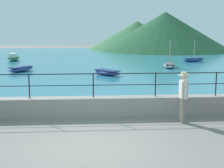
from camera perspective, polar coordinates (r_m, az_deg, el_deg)
The scene contains 12 objects.
ground_plane at distance 8.50m, azimuth -3.20°, elevation -11.67°, with size 120.00×120.00×0.00m, color slate.
promenade_wall at distance 11.45m, azimuth -3.44°, elevation -4.17°, with size 20.00×0.56×0.70m, color gray.
railing at distance 11.25m, azimuth -3.50°, elevation 0.71°, with size 18.44×0.04×0.90m.
lake_water at distance 33.89m, azimuth -3.82°, elevation 4.55°, with size 64.00×44.32×0.06m, color teal.
hill_main at distance 49.52m, azimuth 9.75°, elevation 9.53°, with size 20.44×20.44×6.02m, color #1E4C2D.
hill_secondary at distance 53.29m, azimuth 4.62°, elevation 8.96°, with size 16.70×16.70×4.73m, color #33663D.
person_walking at distance 10.74m, azimuth 13.00°, elevation -1.91°, with size 0.38×0.57×1.75m.
boat_1 at distance 24.53m, azimuth -16.48°, elevation 2.71°, with size 2.06×2.40×0.36m.
boat_2 at distance 21.51m, azimuth -0.90°, elevation 2.16°, with size 2.22×2.30×0.36m.
boat_3 at distance 32.13m, azimuth 14.71°, elevation 4.39°, with size 2.44×1.38×2.14m.
boat_5 at distance 33.62m, azimuth -17.72°, elevation 4.58°, with size 1.03×2.35×0.76m.
boat_7 at distance 26.32m, azimuth 10.54°, elevation 3.42°, with size 1.28×2.42×2.32m.
Camera 1 is at (-0.08, -7.91, 3.11)m, focal length 49.58 mm.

